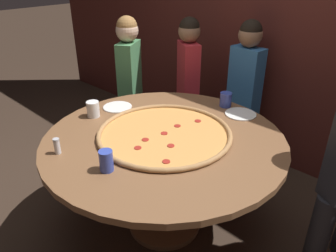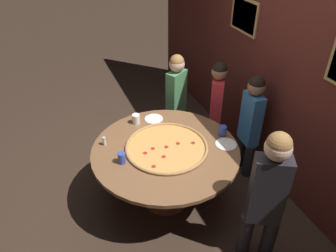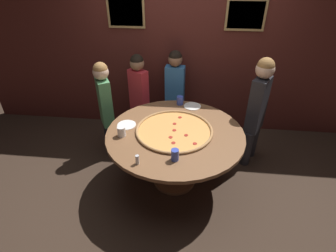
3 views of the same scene
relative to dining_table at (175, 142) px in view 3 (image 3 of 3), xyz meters
name	(u,v)px [view 3 (image 3 of 3)]	position (x,y,z in m)	size (l,w,h in m)	color
ground_plane	(174,180)	(0.00, 0.00, -0.61)	(24.00, 24.00, 0.00)	#38281E
back_wall	(184,46)	(0.00, 1.37, 0.70)	(6.40, 0.08, 2.60)	#4C1E19
dining_table	(175,142)	(0.00, 0.00, 0.00)	(1.54, 1.54, 0.74)	brown
giant_pizza	(174,130)	(-0.01, 0.02, 0.15)	(0.87, 0.87, 0.03)	#E0994C
drink_cup_far_left	(175,155)	(0.04, -0.48, 0.19)	(0.08, 0.08, 0.12)	#384CB7
drink_cup_near_right	(180,100)	(0.01, 0.67, 0.19)	(0.09, 0.09, 0.11)	#384CB7
drink_cup_far_right	(121,131)	(-0.57, -0.13, 0.19)	(0.09, 0.09, 0.11)	white
white_plate_right_side	(127,125)	(-0.57, 0.08, 0.14)	(0.22, 0.22, 0.01)	white
white_plate_left_side	(192,106)	(0.17, 0.62, 0.14)	(0.23, 0.23, 0.01)	white
condiment_shaker	(137,160)	(-0.31, -0.57, 0.18)	(0.04, 0.04, 0.10)	silver
diner_side_right	(105,104)	(-0.97, 0.55, 0.14)	(0.27, 0.34, 1.32)	#232328
diner_far_left	(139,93)	(-0.60, 0.94, 0.14)	(0.34, 0.28, 1.31)	#232328
diner_far_right	(175,89)	(-0.10, 1.11, 0.14)	(0.34, 0.20, 1.32)	#232328
diner_centre_back	(257,107)	(0.98, 0.54, 0.21)	(0.29, 0.38, 1.45)	#232328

